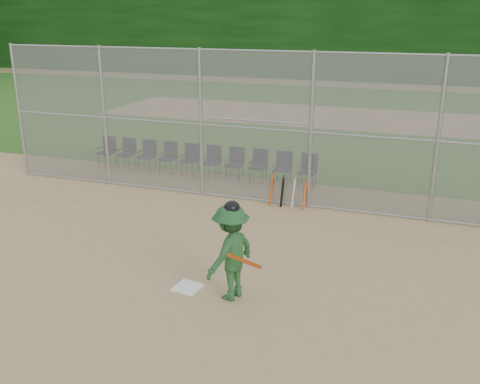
% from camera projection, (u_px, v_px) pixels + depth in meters
% --- Properties ---
extents(ground, '(100.00, 100.00, 0.00)m').
position_uv_depth(ground, '(195.00, 289.00, 9.85)').
color(ground, tan).
rests_on(ground, ground).
extents(grass_strip, '(100.00, 100.00, 0.00)m').
position_uv_depth(grass_strip, '(346.00, 118.00, 25.93)').
color(grass_strip, '#2B5E1C').
rests_on(grass_strip, ground).
extents(dirt_patch_far, '(24.00, 24.00, 0.00)m').
position_uv_depth(dirt_patch_far, '(346.00, 118.00, 25.93)').
color(dirt_patch_far, tan).
rests_on(dirt_patch_far, ground).
extents(backstop_fence, '(16.09, 0.09, 4.00)m').
position_uv_depth(backstop_fence, '(273.00, 127.00, 13.66)').
color(backstop_fence, gray).
rests_on(backstop_fence, ground).
extents(home_plate, '(0.53, 0.53, 0.02)m').
position_uv_depth(home_plate, '(188.00, 287.00, 9.90)').
color(home_plate, white).
rests_on(home_plate, ground).
extents(batter_at_plate, '(1.10, 1.38, 1.83)m').
position_uv_depth(batter_at_plate, '(231.00, 252.00, 9.30)').
color(batter_at_plate, '#215327').
rests_on(batter_at_plate, ground).
extents(spare_bats, '(0.96, 0.37, 0.83)m').
position_uv_depth(spare_bats, '(288.00, 191.00, 13.96)').
color(spare_bats, '#D84C14').
rests_on(spare_bats, ground).
extents(chair_0, '(0.54, 0.52, 0.96)m').
position_uv_depth(chair_0, '(106.00, 152.00, 17.64)').
color(chair_0, '#0E0F36').
rests_on(chair_0, ground).
extents(chair_1, '(0.54, 0.52, 0.96)m').
position_uv_depth(chair_1, '(126.00, 154.00, 17.40)').
color(chair_1, '#0E0F36').
rests_on(chair_1, ground).
extents(chair_2, '(0.54, 0.52, 0.96)m').
position_uv_depth(chair_2, '(147.00, 156.00, 17.16)').
color(chair_2, '#0E0F36').
rests_on(chair_2, ground).
extents(chair_3, '(0.54, 0.52, 0.96)m').
position_uv_depth(chair_3, '(168.00, 158.00, 16.92)').
color(chair_3, '#0E0F36').
rests_on(chair_3, ground).
extents(chair_4, '(0.54, 0.52, 0.96)m').
position_uv_depth(chair_4, '(189.00, 160.00, 16.68)').
color(chair_4, '#0E0F36').
rests_on(chair_4, ground).
extents(chair_5, '(0.54, 0.52, 0.96)m').
position_uv_depth(chair_5, '(212.00, 162.00, 16.45)').
color(chair_5, '#0E0F36').
rests_on(chair_5, ground).
extents(chair_6, '(0.54, 0.52, 0.96)m').
position_uv_depth(chair_6, '(235.00, 164.00, 16.21)').
color(chair_6, '#0E0F36').
rests_on(chair_6, ground).
extents(chair_7, '(0.54, 0.52, 0.96)m').
position_uv_depth(chair_7, '(258.00, 166.00, 15.97)').
color(chair_7, '#0E0F36').
rests_on(chair_7, ground).
extents(chair_8, '(0.54, 0.52, 0.96)m').
position_uv_depth(chair_8, '(282.00, 169.00, 15.73)').
color(chair_8, '#0E0F36').
rests_on(chair_8, ground).
extents(chair_9, '(0.54, 0.52, 0.96)m').
position_uv_depth(chair_9, '(307.00, 171.00, 15.50)').
color(chair_9, '#0E0F36').
rests_on(chair_9, ground).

